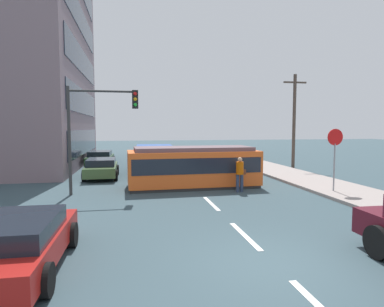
{
  "coord_description": "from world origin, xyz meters",
  "views": [
    {
      "loc": [
        -3.14,
        -6.66,
        3.09
      ],
      "look_at": [
        -0.25,
        8.92,
        1.81
      ],
      "focal_mm": 30.5,
      "sensor_mm": 36.0,
      "label": 1
    }
  ],
  "objects": [
    {
      "name": "pedestrian_crossing",
      "position": [
        1.92,
        8.08,
        0.94
      ],
      "size": [
        0.51,
        0.36,
        1.67
      ],
      "color": "#2C3751",
      "rests_on": "ground"
    },
    {
      "name": "stop_sign",
      "position": [
        6.07,
        6.87,
        2.19
      ],
      "size": [
        0.76,
        0.07,
        2.88
      ],
      "color": "gray",
      "rests_on": "sidewalk_curb_right"
    },
    {
      "name": "parked_sedan_near",
      "position": [
        -5.56,
        0.68,
        0.62
      ],
      "size": [
        1.95,
        4.26,
        1.19
      ],
      "color": "#AA1A16",
      "rests_on": "ground"
    },
    {
      "name": "ground_plane",
      "position": [
        0.0,
        10.0,
        0.0
      ],
      "size": [
        120.0,
        120.0,
        0.0
      ],
      "primitive_type": "plane",
      "color": "#364B53"
    },
    {
      "name": "city_bus",
      "position": [
        -1.59,
        15.65,
        1.04
      ],
      "size": [
        2.72,
        5.34,
        1.81
      ],
      "color": "#264B97",
      "rests_on": "ground"
    },
    {
      "name": "lane_stripe_1",
      "position": [
        0.0,
        2.0,
        0.01
      ],
      "size": [
        0.16,
        2.4,
        0.01
      ],
      "primitive_type": "cube",
      "color": "silver",
      "rests_on": "ground"
    },
    {
      "name": "lane_stripe_3",
      "position": [
        0.0,
        15.81,
        0.01
      ],
      "size": [
        0.16,
        2.4,
        0.01
      ],
      "primitive_type": "cube",
      "color": "silver",
      "rests_on": "ground"
    },
    {
      "name": "sidewalk_curb_right",
      "position": [
        6.8,
        6.0,
        0.07
      ],
      "size": [
        3.2,
        36.0,
        0.14
      ],
      "primitive_type": "cube",
      "color": "#9E908A",
      "rests_on": "ground"
    },
    {
      "name": "parked_sedan_far",
      "position": [
        -5.66,
        20.44,
        0.62
      ],
      "size": [
        2.16,
        4.38,
        1.19
      ],
      "color": "#2C4D2A",
      "rests_on": "ground"
    },
    {
      "name": "lane_stripe_4",
      "position": [
        0.0,
        21.81,
        0.01
      ],
      "size": [
        0.16,
        2.4,
        0.01
      ],
      "primitive_type": "cube",
      "color": "silver",
      "rests_on": "ground"
    },
    {
      "name": "utility_pole_mid",
      "position": [
        8.94,
        16.22,
        3.69
      ],
      "size": [
        1.8,
        0.24,
        7.04
      ],
      "color": "brown",
      "rests_on": "ground"
    },
    {
      "name": "traffic_light_mast",
      "position": [
        -4.64,
        8.8,
        3.48
      ],
      "size": [
        3.17,
        0.33,
        4.93
      ],
      "color": "#333333",
      "rests_on": "ground"
    },
    {
      "name": "streetcar_tram",
      "position": [
        -0.02,
        9.81,
        1.08
      ],
      "size": [
        6.72,
        2.72,
        2.09
      ],
      "color": "orange",
      "rests_on": "ground"
    },
    {
      "name": "lane_stripe_2",
      "position": [
        0.0,
        6.0,
        0.01
      ],
      "size": [
        0.16,
        2.4,
        0.01
      ],
      "primitive_type": "cube",
      "color": "silver",
      "rests_on": "ground"
    },
    {
      "name": "parked_sedan_mid",
      "position": [
        -4.97,
        13.78,
        0.62
      ],
      "size": [
        2.03,
        4.23,
        1.19
      ],
      "color": "#425D32",
      "rests_on": "ground"
    }
  ]
}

